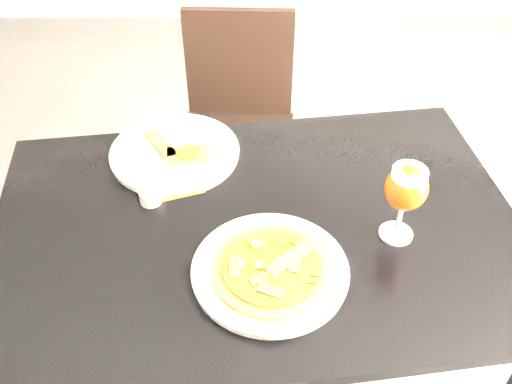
{
  "coord_description": "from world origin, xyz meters",
  "views": [
    {
      "loc": [
        -0.09,
        -0.59,
        1.67
      ],
      "look_at": [
        -0.1,
        0.35,
        0.83
      ],
      "focal_mm": 40.0,
      "sensor_mm": 36.0,
      "label": 1
    }
  ],
  "objects_px": {
    "chair_far": "(238,126)",
    "beer_glass": "(406,189)",
    "dining_table": "(258,251)",
    "pizza": "(273,268)"
  },
  "relations": [
    {
      "from": "chair_far",
      "to": "pizza",
      "type": "height_order",
      "value": "chair_far"
    },
    {
      "from": "dining_table",
      "to": "chair_far",
      "type": "height_order",
      "value": "chair_far"
    },
    {
      "from": "dining_table",
      "to": "chair_far",
      "type": "relative_size",
      "value": 1.51
    },
    {
      "from": "chair_far",
      "to": "beer_glass",
      "type": "height_order",
      "value": "beer_glass"
    },
    {
      "from": "dining_table",
      "to": "beer_glass",
      "type": "xyz_separation_m",
      "value": [
        0.31,
        -0.03,
        0.23
      ]
    },
    {
      "from": "dining_table",
      "to": "chair_far",
      "type": "bearing_deg",
      "value": 87.21
    },
    {
      "from": "dining_table",
      "to": "chair_far",
      "type": "distance_m",
      "value": 0.79
    },
    {
      "from": "chair_far",
      "to": "beer_glass",
      "type": "bearing_deg",
      "value": -62.75
    },
    {
      "from": "pizza",
      "to": "beer_glass",
      "type": "xyz_separation_m",
      "value": [
        0.28,
        0.12,
        0.11
      ]
    },
    {
      "from": "pizza",
      "to": "chair_far",
      "type": "bearing_deg",
      "value": 96.6
    }
  ]
}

